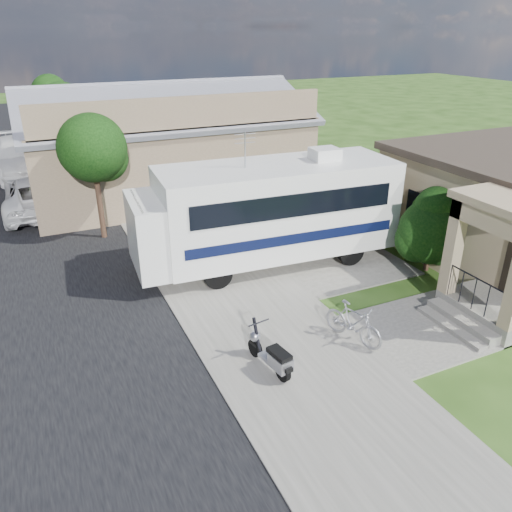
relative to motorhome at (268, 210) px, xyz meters
name	(u,v)px	position (x,y,z in m)	size (l,w,h in m)	color
ground	(314,335)	(-0.82, -4.45, -1.87)	(120.00, 120.00, 0.00)	#213C10
sidewalk_slab	(169,217)	(-1.82, 5.55, -1.84)	(4.00, 80.00, 0.06)	#626058
driveway_slab	(284,257)	(0.68, 0.05, -1.84)	(7.00, 6.00, 0.05)	#626058
walk_slab	(432,327)	(2.18, -5.45, -1.84)	(4.00, 3.00, 0.05)	#626058
warehouse	(164,149)	(-0.82, 9.52, 0.12)	(12.50, 8.40, 5.04)	brown
street_tree_a	(95,151)	(-4.52, 4.60, 1.38)	(2.44, 2.40, 4.58)	black
street_tree_b	(65,108)	(-4.52, 14.60, 1.53)	(2.44, 2.40, 4.73)	black
street_tree_c	(52,94)	(-4.52, 23.60, 1.24)	(2.44, 2.40, 4.42)	black
motorhome	(268,210)	(0.00, 0.00, 0.00)	(8.63, 3.21, 4.35)	white
shrub	(432,228)	(4.50, -2.63, -0.43)	(2.29, 2.19, 2.81)	black
scooter	(272,355)	(-2.50, -5.33, -1.40)	(0.62, 1.58, 1.04)	black
bicycle	(353,325)	(-0.13, -5.11, -1.36)	(0.48, 1.70, 1.02)	#9E9EA5
pickup_truck	(37,194)	(-6.66, 8.70, -1.09)	(2.56, 5.55, 1.54)	silver
van	(20,157)	(-7.10, 15.36, -0.92)	(2.66, 6.54, 1.90)	silver
garden_hose	(440,310)	(2.89, -4.96, -1.78)	(0.37, 0.37, 0.17)	#125C13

